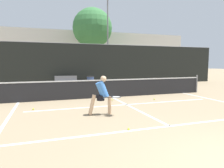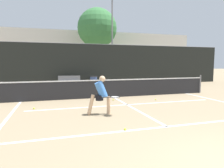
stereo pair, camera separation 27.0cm
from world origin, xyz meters
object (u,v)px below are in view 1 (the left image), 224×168
at_px(courtside_bench, 66,81).
at_px(trash_bin, 90,81).
at_px(player_practicing, 102,94).
at_px(parked_car, 92,74).

distance_m(courtside_bench, trash_bin, 1.83).
xyz_separation_m(player_practicing, parked_car, (2.67, 13.21, -0.09)).
bearing_deg(player_practicing, trash_bin, 87.68).
distance_m(player_practicing, courtside_bench, 8.33).
height_order(player_practicing, courtside_bench, player_practicing).
relative_size(trash_bin, parked_car, 0.17).
relative_size(player_practicing, trash_bin, 1.71).
bearing_deg(parked_car, trash_bin, -104.24).
distance_m(courtside_bench, parked_car, 5.77).
relative_size(courtside_bench, trash_bin, 2.07).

